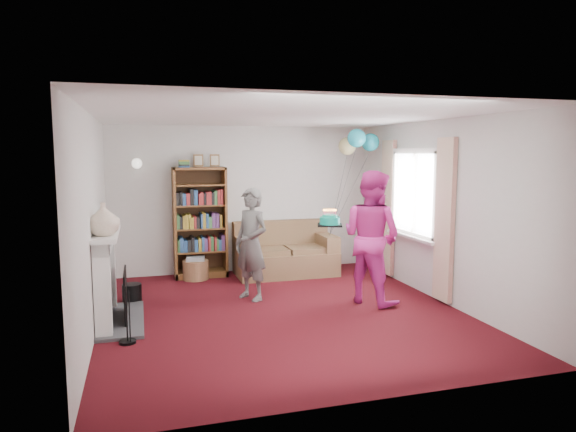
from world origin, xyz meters
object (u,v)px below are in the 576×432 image
object	(u,v)px
person_striped	(251,244)
bookcase	(200,223)
person_magenta	(371,237)
birthday_cake	(330,221)
sofa	(284,254)

from	to	relation	value
person_striped	bookcase	bearing A→B (deg)	166.49
person_magenta	bookcase	bearing A→B (deg)	13.30
person_striped	person_magenta	distance (m)	1.66
person_striped	birthday_cake	world-z (taller)	person_striped
person_magenta	birthday_cake	distance (m)	0.61
bookcase	person_magenta	size ratio (longest dim) A/B	1.12
sofa	birthday_cake	distance (m)	1.93
sofa	person_striped	distance (m)	1.67
bookcase	sofa	xyz separation A→B (m)	(1.40, -0.23, -0.56)
person_striped	birthday_cake	distance (m)	1.14
person_striped	person_magenta	xyz separation A→B (m)	(1.54, -0.59, 0.12)
sofa	birthday_cake	bearing A→B (deg)	-85.37
bookcase	person_striped	bearing A→B (deg)	-71.41
bookcase	sofa	bearing A→B (deg)	-9.43
person_striped	person_magenta	size ratio (longest dim) A/B	0.86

